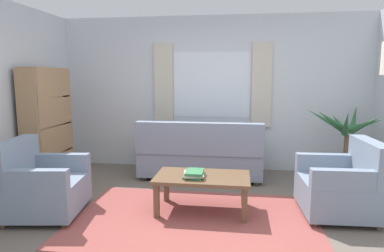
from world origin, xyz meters
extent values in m
plane|color=#6B6056|center=(0.00, 0.00, 0.00)|extent=(6.24, 6.24, 0.00)
cube|color=silver|center=(0.00, 2.26, 1.30)|extent=(5.32, 0.12, 2.60)
cube|color=white|center=(0.00, 2.20, 1.45)|extent=(1.30, 0.01, 1.10)
cube|color=beige|center=(-0.83, 2.17, 1.45)|extent=(0.32, 0.06, 1.40)
cube|color=beige|center=(0.83, 2.17, 1.45)|extent=(0.32, 0.06, 1.40)
cube|color=#9E4C47|center=(0.00, 0.00, 0.01)|extent=(2.72, 1.78, 0.01)
cube|color=gray|center=(-0.12, 1.65, 0.25)|extent=(1.90, 0.80, 0.38)
cube|color=gray|center=(-0.12, 1.33, 0.68)|extent=(1.90, 0.20, 0.48)
cube|color=gray|center=(0.75, 1.65, 0.56)|extent=(0.16, 0.80, 0.24)
cube|color=gray|center=(-0.99, 1.65, 0.56)|extent=(0.16, 0.80, 0.24)
cylinder|color=brown|center=(0.73, 1.95, 0.03)|extent=(0.06, 0.06, 0.06)
cylinder|color=brown|center=(-0.97, 1.95, 0.03)|extent=(0.06, 0.06, 0.06)
cylinder|color=brown|center=(0.73, 1.35, 0.03)|extent=(0.06, 0.06, 0.06)
cylinder|color=brown|center=(-0.97, 1.35, 0.03)|extent=(0.06, 0.06, 0.06)
cube|color=gray|center=(-1.72, -0.10, 0.24)|extent=(0.91, 0.94, 0.36)
cube|color=gray|center=(-2.04, -0.15, 0.65)|extent=(0.30, 0.86, 0.46)
cube|color=gray|center=(-1.66, -0.46, 0.53)|extent=(0.81, 0.23, 0.22)
cube|color=gray|center=(-1.77, 0.25, 0.53)|extent=(0.81, 0.23, 0.22)
cylinder|color=brown|center=(-1.35, -0.39, 0.03)|extent=(0.05, 0.05, 0.06)
cylinder|color=brown|center=(-1.45, 0.28, 0.03)|extent=(0.05, 0.05, 0.06)
cylinder|color=brown|center=(-1.98, -0.48, 0.03)|extent=(0.05, 0.05, 0.06)
cylinder|color=brown|center=(-2.08, 0.19, 0.03)|extent=(0.05, 0.05, 0.06)
cube|color=gray|center=(1.61, 0.35, 0.24)|extent=(0.84, 0.87, 0.36)
cube|color=gray|center=(1.94, 0.37, 0.65)|extent=(0.22, 0.85, 0.46)
cube|color=gray|center=(1.59, 0.71, 0.53)|extent=(0.80, 0.15, 0.22)
cube|color=gray|center=(1.62, 0.00, 0.53)|extent=(0.80, 0.15, 0.22)
cylinder|color=brown|center=(1.27, 0.68, 0.03)|extent=(0.05, 0.05, 0.06)
cylinder|color=brown|center=(1.30, 0.00, 0.03)|extent=(0.05, 0.05, 0.06)
cylinder|color=brown|center=(1.91, 0.71, 0.03)|extent=(0.05, 0.05, 0.06)
cylinder|color=brown|center=(1.94, 0.03, 0.03)|extent=(0.05, 0.05, 0.06)
cube|color=brown|center=(0.06, 0.24, 0.42)|extent=(1.10, 0.64, 0.04)
cube|color=brown|center=(-0.43, -0.02, 0.20)|extent=(0.06, 0.06, 0.40)
cube|color=brown|center=(0.55, -0.02, 0.20)|extent=(0.06, 0.06, 0.40)
cube|color=brown|center=(-0.43, 0.50, 0.20)|extent=(0.06, 0.06, 0.40)
cube|color=brown|center=(0.55, 0.50, 0.20)|extent=(0.06, 0.06, 0.40)
cube|color=#387F4C|center=(-0.03, 0.17, 0.45)|extent=(0.24, 0.28, 0.03)
cube|color=beige|center=(-0.03, 0.17, 0.48)|extent=(0.27, 0.31, 0.02)
cube|color=#387F4C|center=(-0.02, 0.17, 0.50)|extent=(0.20, 0.28, 0.03)
cylinder|color=#56565B|center=(2.08, 1.70, 0.16)|extent=(0.36, 0.36, 0.33)
cylinder|color=brown|center=(2.08, 1.70, 0.52)|extent=(0.07, 0.07, 0.39)
cone|color=#2D6638|center=(2.32, 1.68, 0.89)|extent=(0.49, 0.14, 0.26)
cone|color=#2D6638|center=(2.26, 1.97, 0.95)|extent=(0.35, 0.58, 0.45)
cone|color=#2D6638|center=(2.00, 1.92, 0.88)|extent=(0.20, 0.46, 0.31)
cone|color=#2D6638|center=(1.79, 1.78, 0.93)|extent=(0.59, 0.27, 0.39)
cone|color=#2D6638|center=(1.79, 1.51, 0.96)|extent=(0.57, 0.49, 0.43)
cone|color=#2D6638|center=(1.97, 1.40, 0.94)|extent=(0.25, 0.57, 0.47)
cone|color=#2D6638|center=(2.25, 1.46, 0.92)|extent=(0.33, 0.53, 0.39)
cube|color=#A87F56|center=(-2.38, 1.54, 0.85)|extent=(0.30, 0.04, 1.70)
cube|color=#A87F56|center=(-2.38, 0.64, 0.85)|extent=(0.30, 0.04, 1.70)
cube|color=#A87F56|center=(-2.24, 1.09, 0.85)|extent=(0.02, 0.90, 1.70)
cube|color=#A87F56|center=(-2.38, 1.09, 0.01)|extent=(0.30, 0.86, 0.02)
cube|color=#A87F56|center=(-2.38, 1.09, 0.43)|extent=(0.30, 0.86, 0.02)
cube|color=#A87F56|center=(-2.38, 1.09, 0.86)|extent=(0.30, 0.86, 0.02)
cube|color=#A87F56|center=(-2.38, 1.09, 1.28)|extent=(0.30, 0.86, 0.02)
cube|color=#A87F56|center=(-2.38, 1.09, 1.71)|extent=(0.30, 0.86, 0.02)
cube|color=#335199|center=(-2.38, 1.43, 1.01)|extent=(0.28, 0.09, 0.27)
cube|color=#335199|center=(-2.38, 1.34, 1.02)|extent=(0.27, 0.08, 0.29)
cube|color=#7F478C|center=(-2.38, 1.26, 0.98)|extent=(0.28, 0.06, 0.22)
cube|color=orange|center=(-2.38, 1.20, 1.00)|extent=(0.28, 0.05, 0.26)
cube|color=#335199|center=(-2.38, 1.13, 1.00)|extent=(0.23, 0.06, 0.27)
cube|color=orange|center=(-2.38, 1.05, 1.01)|extent=(0.26, 0.09, 0.28)
cube|color=#5B8E93|center=(-2.38, 0.95, 1.00)|extent=(0.25, 0.08, 0.27)
cube|color=gold|center=(-2.38, 0.86, 0.99)|extent=(0.28, 0.08, 0.23)
camera|label=1|loc=(0.47, -3.54, 1.59)|focal=31.37mm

